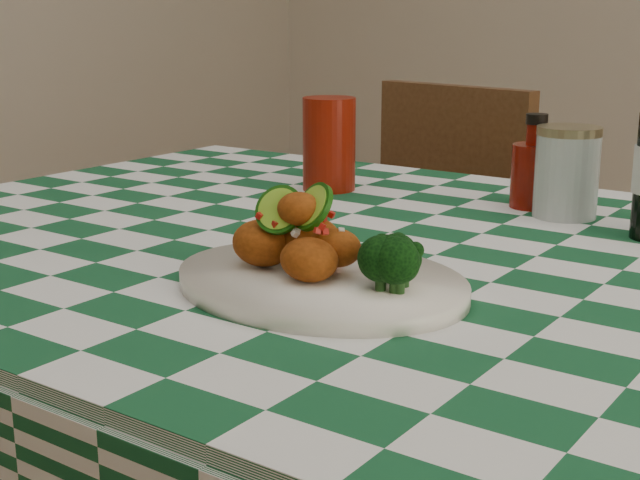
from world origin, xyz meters
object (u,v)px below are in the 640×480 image
Objects in this scene: plate at (320,282)px; wooden_chair_left at (396,295)px; red_tumbler at (329,144)px; mason_jar at (567,172)px; fried_chicken_pile at (304,232)px; ketchup_bottle at (534,161)px.

wooden_chair_left is at bearing 115.68° from plate.
red_tumbler is 1.17× the size of mason_jar.
wooden_chair_left is at bearing 114.59° from fried_chicken_pile.
plate is at bearing 0.00° from fried_chicken_pile.
mason_jar is (0.06, -0.03, -0.01)m from ketchup_bottle.
plate is 0.49m from mason_jar.
red_tumbler reaches higher than wooden_chair_left.
ketchup_bottle reaches higher than fried_chicken_pile.
plate is at bearing -99.86° from mason_jar.
red_tumbler is 0.33m from ketchup_bottle.
ketchup_bottle is 0.73m from wooden_chair_left.
plate is at bearing -53.32° from wooden_chair_left.
fried_chicken_pile is at bearing -54.40° from wooden_chair_left.
plate is 1.07m from wooden_chair_left.
plate is 2.35× the size of ketchup_bottle.
ketchup_bottle reaches higher than plate.
mason_jar is (0.39, 0.03, -0.01)m from red_tumbler.
red_tumbler is (-0.28, 0.45, 0.02)m from fried_chicken_pile.
wooden_chair_left is at bearing 139.20° from ketchup_bottle.
fried_chicken_pile is at bearing -94.78° from ketchup_bottle.
plate is 0.36× the size of wooden_chair_left.
red_tumbler is at bearing -62.45° from wooden_chair_left.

